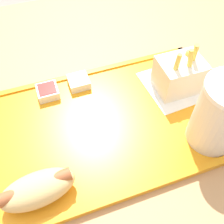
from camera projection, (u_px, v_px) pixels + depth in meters
ground_plane at (101, 218)px, 1.11m from camera, size 8.00×8.00×0.00m
dining_table at (98, 184)px, 0.82m from camera, size 1.25×0.94×0.73m
food_tray at (112, 123)px, 0.51m from camera, size 0.47×0.30×0.01m
paper_napkin at (180, 83)px, 0.57m from camera, size 0.16×0.14×0.00m
soda_cup at (221, 115)px, 0.43m from camera, size 0.09×0.09×0.17m
hot_dog_far at (37, 189)px, 0.40m from camera, size 0.12×0.06×0.05m
fries_carton at (179, 75)px, 0.53m from camera, size 0.09×0.07×0.11m
sauce_cup_mayo at (77, 82)px, 0.56m from camera, size 0.04×0.04×0.02m
sauce_cup_ketchup at (48, 91)px, 0.54m from camera, size 0.04×0.04×0.02m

